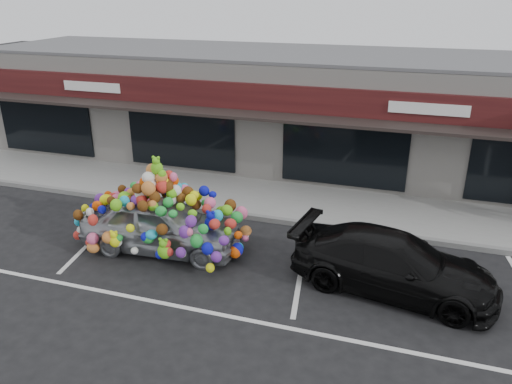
% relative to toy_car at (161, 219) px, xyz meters
% --- Properties ---
extents(ground, '(90.00, 90.00, 0.00)m').
position_rel_toy_car_xyz_m(ground, '(1.00, 0.00, -0.90)').
color(ground, black).
rests_on(ground, ground).
extents(shop_building, '(24.00, 7.20, 4.31)m').
position_rel_toy_car_xyz_m(shop_building, '(1.00, 8.45, 1.26)').
color(shop_building, silver).
rests_on(shop_building, ground).
extents(sidewalk, '(26.00, 3.00, 0.15)m').
position_rel_toy_car_xyz_m(sidewalk, '(1.00, 4.00, -0.83)').
color(sidewalk, gray).
rests_on(sidewalk, ground).
extents(kerb, '(26.00, 0.18, 0.16)m').
position_rel_toy_car_xyz_m(kerb, '(1.00, 2.50, -0.83)').
color(kerb, slate).
rests_on(kerb, ground).
extents(parking_stripe_left, '(0.73, 4.37, 0.01)m').
position_rel_toy_car_xyz_m(parking_stripe_left, '(-2.20, 0.20, -0.90)').
color(parking_stripe_left, silver).
rests_on(parking_stripe_left, ground).
extents(parking_stripe_mid, '(0.73, 4.37, 0.01)m').
position_rel_toy_car_xyz_m(parking_stripe_mid, '(3.80, 0.20, -0.90)').
color(parking_stripe_mid, silver).
rests_on(parking_stripe_mid, ground).
extents(lane_line, '(14.00, 0.12, 0.01)m').
position_rel_toy_car_xyz_m(lane_line, '(3.00, -2.30, -0.90)').
color(lane_line, silver).
rests_on(lane_line, ground).
extents(toy_car, '(3.11, 4.68, 2.67)m').
position_rel_toy_car_xyz_m(toy_car, '(0.00, 0.00, 0.00)').
color(toy_car, '#A4A9AE').
rests_on(toy_car, ground).
extents(black_sedan, '(2.66, 4.98, 1.37)m').
position_rel_toy_car_xyz_m(black_sedan, '(6.03, -0.13, -0.22)').
color(black_sedan, black).
rests_on(black_sedan, ground).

